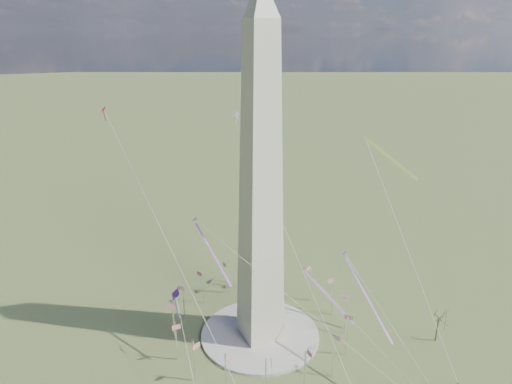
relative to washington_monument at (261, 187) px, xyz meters
name	(u,v)px	position (x,y,z in m)	size (l,w,h in m)	color
ground	(260,335)	(0.00, 0.00, -47.95)	(2000.00, 2000.00, 0.00)	#566331
plaza	(260,334)	(0.00, 0.00, -47.55)	(36.00, 36.00, 0.80)	#A8A199
washington_monument	(261,187)	(0.00, 0.00, 0.00)	(15.56, 15.56, 100.00)	beige
flagpole_ring	(260,315)	(0.00, 0.00, -40.68)	(54.40, 54.40, 13.00)	white
tree_near	(439,317)	(46.70, -24.65, -39.69)	(6.62, 6.62, 11.59)	#4D3F2E
kite_delta_black	(368,138)	(40.21, 6.61, 8.45)	(16.84, 17.01, 16.05)	black
kite_diamond_purple	(176,297)	(-24.80, 1.96, -28.91)	(2.13, 3.38, 10.52)	#471B7B
kite_streamer_left	(360,283)	(20.30, -19.69, -24.07)	(2.15, 23.00, 15.80)	red
kite_streamer_mid	(207,243)	(-15.29, 1.40, -14.20)	(4.58, 18.99, 13.12)	red
kite_streamer_right	(321,288)	(22.14, 1.14, -37.88)	(9.40, 18.34, 13.52)	red
kite_small_red	(104,111)	(-34.00, 38.22, 17.42)	(1.31, 2.07, 4.63)	red
kite_small_white	(237,116)	(11.11, 43.05, 11.68)	(1.59, 1.75, 4.83)	silver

